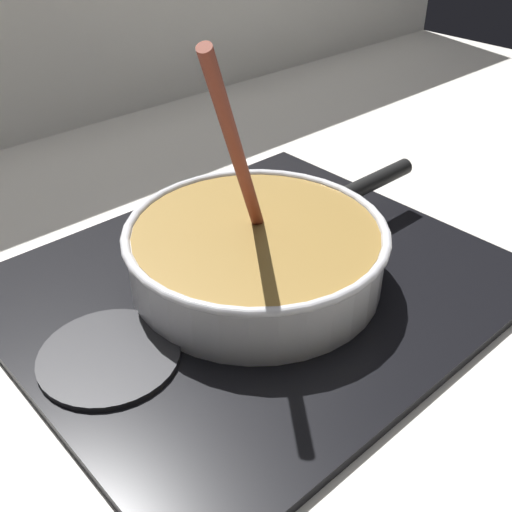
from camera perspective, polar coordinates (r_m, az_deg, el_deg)
ground at (r=0.64m, az=10.64°, el=-12.27°), size 2.40×1.60×0.04m
hob_plate at (r=0.73m, az=0.00°, el=-2.64°), size 0.56×0.48×0.01m
burner_ring at (r=0.72m, az=0.00°, el=-2.00°), size 0.18×0.18×0.01m
spare_burner at (r=0.64m, az=-13.55°, el=-9.06°), size 0.14×0.14×0.01m
cooking_pan at (r=0.70m, az=0.06°, el=0.40°), size 0.43×0.30×0.30m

